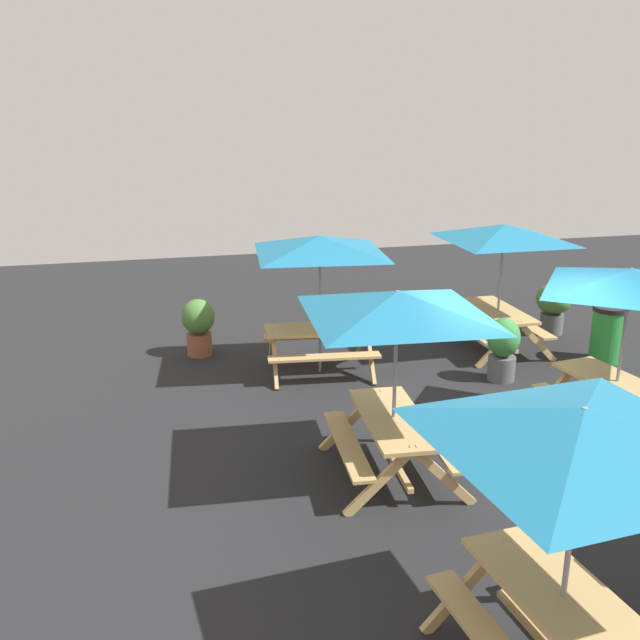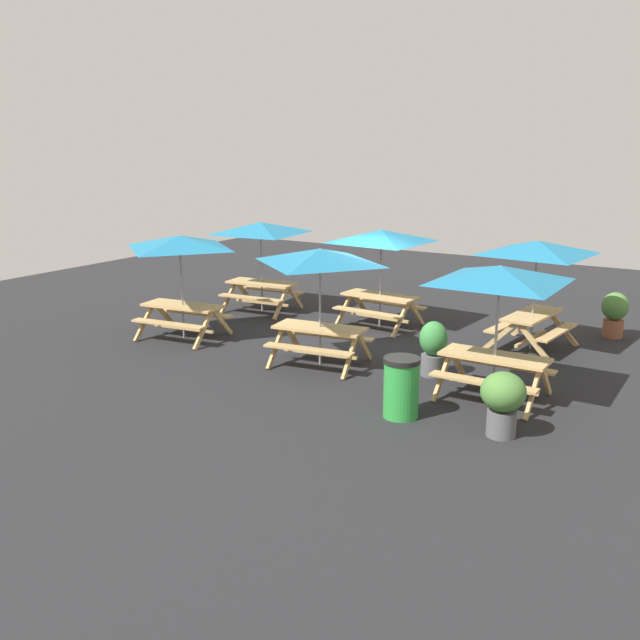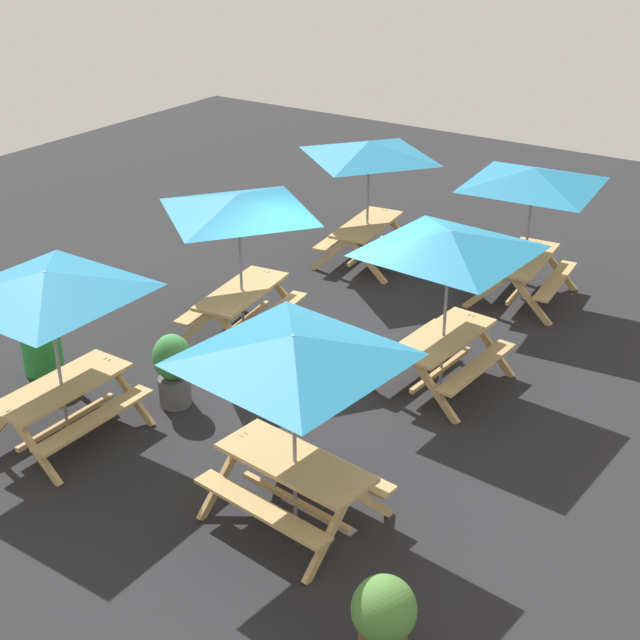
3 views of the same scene
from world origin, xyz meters
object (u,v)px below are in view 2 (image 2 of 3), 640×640
(picnic_table_1, at_px, (320,265))
(picnic_table_4, at_px, (499,284))
(picnic_table_5, at_px, (180,250))
(potted_plant_1, at_px, (433,346))
(potted_plant_2, at_px, (503,399))
(picnic_table_3, at_px, (261,234))
(trash_bin_green, at_px, (401,387))
(picnic_table_2, at_px, (381,243))
(potted_plant_0, at_px, (615,312))
(picnic_table_0, at_px, (537,256))

(picnic_table_1, xyz_separation_m, picnic_table_4, (-3.52, 0.09, 0.00))
(picnic_table_4, relative_size, picnic_table_5, 1.21)
(potted_plant_1, relative_size, potted_plant_2, 1.05)
(potted_plant_2, bearing_deg, picnic_table_4, -67.49)
(picnic_table_1, relative_size, picnic_table_4, 0.83)
(picnic_table_3, xyz_separation_m, trash_bin_green, (-6.22, 4.81, -1.49))
(picnic_table_4, xyz_separation_m, potted_plant_2, (-0.63, 1.51, -1.40))
(picnic_table_5, bearing_deg, potted_plant_1, 177.68)
(picnic_table_1, height_order, trash_bin_green, picnic_table_1)
(trash_bin_green, bearing_deg, picnic_table_2, -59.78)
(picnic_table_3, distance_m, picnic_table_5, 3.05)
(picnic_table_4, bearing_deg, picnic_table_5, -0.82)
(potted_plant_2, bearing_deg, picnic_table_3, -31.12)
(picnic_table_3, height_order, potted_plant_0, picnic_table_3)
(picnic_table_0, bearing_deg, picnic_table_3, -82.23)
(picnic_table_2, relative_size, picnic_table_3, 1.00)
(picnic_table_0, height_order, potted_plant_1, picnic_table_0)
(picnic_table_1, bearing_deg, potted_plant_2, 151.26)
(picnic_table_3, bearing_deg, picnic_table_4, 151.05)
(potted_plant_1, bearing_deg, picnic_table_1, 13.56)
(picnic_table_3, distance_m, potted_plant_0, 8.60)
(potted_plant_0, bearing_deg, picnic_table_3, 13.93)
(picnic_table_4, height_order, potted_plant_0, picnic_table_4)
(picnic_table_2, bearing_deg, potted_plant_1, 136.60)
(picnic_table_0, height_order, trash_bin_green, picnic_table_0)
(picnic_table_4, relative_size, potted_plant_1, 2.71)
(picnic_table_1, relative_size, picnic_table_5, 1.00)
(picnic_table_4, distance_m, trash_bin_green, 2.39)
(picnic_table_3, relative_size, potted_plant_0, 2.76)
(picnic_table_3, xyz_separation_m, potted_plant_1, (-5.84, 2.60, -1.43))
(picnic_table_2, bearing_deg, picnic_table_3, 7.01)
(potted_plant_0, bearing_deg, picnic_table_4, 78.92)
(picnic_table_2, distance_m, potted_plant_0, 5.44)
(picnic_table_3, bearing_deg, picnic_table_0, 176.41)
(picnic_table_2, bearing_deg, trash_bin_green, 124.56)
(trash_bin_green, bearing_deg, potted_plant_0, -106.37)
(potted_plant_0, bearing_deg, picnic_table_2, 21.05)
(trash_bin_green, relative_size, potted_plant_2, 0.99)
(potted_plant_1, bearing_deg, potted_plant_0, -117.25)
(picnic_table_4, distance_m, potted_plant_2, 2.15)
(picnic_table_0, distance_m, potted_plant_2, 5.16)
(picnic_table_3, distance_m, trash_bin_green, 8.00)
(picnic_table_1, distance_m, potted_plant_1, 2.64)
(picnic_table_4, height_order, potted_plant_2, picnic_table_4)
(picnic_table_4, bearing_deg, trash_bin_green, 58.80)
(potted_plant_0, height_order, potted_plant_1, potted_plant_1)
(trash_bin_green, relative_size, potted_plant_0, 0.96)
(picnic_table_0, relative_size, picnic_table_5, 1.20)
(picnic_table_0, height_order, picnic_table_2, same)
(picnic_table_0, distance_m, picnic_table_4, 3.38)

